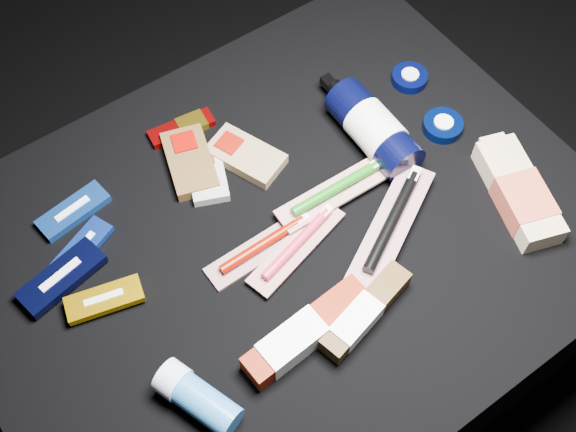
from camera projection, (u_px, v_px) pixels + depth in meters
ground at (285, 328)px, 1.48m from camera, size 3.00×3.00×0.00m
cloth_table at (284, 286)px, 1.31m from camera, size 0.98×0.78×0.40m
luna_bar_0 at (73, 211)px, 1.15m from camera, size 0.12×0.06×0.02m
luna_bar_1 at (83, 247)px, 1.11m from camera, size 0.11×0.08×0.01m
luna_bar_2 at (62, 277)px, 1.08m from camera, size 0.14×0.08×0.02m
luna_bar_3 at (104, 299)px, 1.06m from camera, size 0.12×0.07×0.01m
clif_bar_0 at (189, 159)px, 1.19m from camera, size 0.11×0.15×0.02m
clif_bar_1 at (207, 172)px, 1.18m from camera, size 0.10×0.12×0.02m
clif_bar_2 at (243, 154)px, 1.20m from camera, size 0.11×0.14×0.02m
power_bar at (185, 127)px, 1.23m from camera, size 0.12×0.05×0.01m
lotion_bottle at (374, 129)px, 1.19m from camera, size 0.08×0.23×0.08m
cream_tin_upper at (410, 78)px, 1.29m from camera, size 0.06×0.06×0.02m
cream_tin_lower at (443, 126)px, 1.23m from camera, size 0.07×0.07×0.02m
bodywash_bottle at (519, 194)px, 1.15m from camera, size 0.13×0.21×0.04m
deodorant_stick at (197, 398)px, 0.97m from camera, size 0.09×0.13×0.05m
toothbrush_pack_0 at (264, 245)px, 1.11m from camera, size 0.19×0.05×0.02m
toothbrush_pack_1 at (298, 244)px, 1.11m from camera, size 0.19×0.09×0.02m
toothbrush_pack_2 at (338, 189)px, 1.15m from camera, size 0.21×0.06×0.02m
toothbrush_pack_3 at (392, 222)px, 1.11m from camera, size 0.24×0.16×0.03m
toothpaste_carton_red at (302, 335)px, 1.03m from camera, size 0.21×0.06×0.04m
toothpaste_carton_green at (362, 315)px, 1.04m from camera, size 0.17×0.08×0.03m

